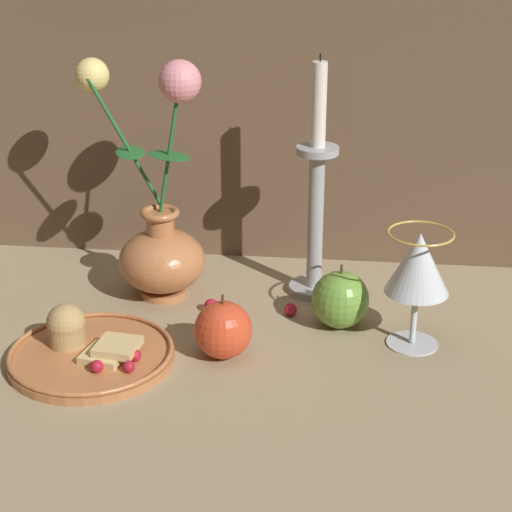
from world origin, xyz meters
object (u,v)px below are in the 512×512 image
(plate_with_pastries, at_px, (88,349))
(apple_beside_vase, at_px, (340,300))
(vase, at_px, (160,231))
(apple_near_glass, at_px, (223,330))
(wine_glass, at_px, (418,267))
(candlestick, at_px, (316,204))

(plate_with_pastries, bearing_deg, apple_beside_vase, 21.60)
(vase, relative_size, apple_near_glass, 3.97)
(wine_glass, bearing_deg, vase, 162.79)
(plate_with_pastries, distance_m, wine_glass, 0.43)
(vase, distance_m, candlestick, 0.22)
(vase, height_order, apple_near_glass, vase)
(wine_glass, bearing_deg, candlestick, 133.30)
(wine_glass, distance_m, candlestick, 0.20)
(plate_with_pastries, distance_m, apple_near_glass, 0.17)
(vase, distance_m, wine_glass, 0.37)
(candlestick, bearing_deg, apple_beside_vase, -68.74)
(candlestick, distance_m, apple_beside_vase, 0.15)
(candlestick, bearing_deg, apple_near_glass, -117.58)
(vase, bearing_deg, apple_beside_vase, -14.88)
(candlestick, distance_m, apple_near_glass, 0.25)
(plate_with_pastries, distance_m, candlestick, 0.37)
(plate_with_pastries, relative_size, candlestick, 0.60)
(vase, height_order, plate_with_pastries, vase)
(vase, height_order, apple_beside_vase, vase)
(vase, xyz_separation_m, apple_near_glass, (0.11, -0.17, -0.06))
(vase, distance_m, plate_with_pastries, 0.22)
(apple_beside_vase, bearing_deg, candlestick, 111.26)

